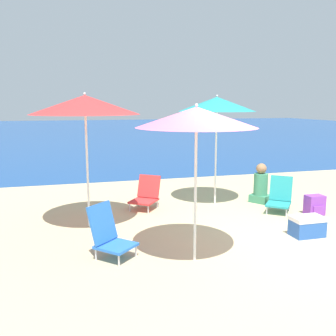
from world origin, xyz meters
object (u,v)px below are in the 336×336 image
(beach_umbrella_teal, at_px, (217,104))
(beach_chair_blue, at_px, (109,234))
(cooler_box, at_px, (307,226))
(beach_umbrella_pink, at_px, (196,117))
(beach_umbrella_red, at_px, (85,105))
(backpack_purple, at_px, (315,205))
(beach_chair_teal, at_px, (280,196))
(beach_chair_red, at_px, (146,194))
(person_seated_near, at_px, (261,186))

(beach_umbrella_teal, distance_m, beach_chair_blue, 3.70)
(cooler_box, bearing_deg, beach_umbrella_pink, -168.90)
(beach_umbrella_red, height_order, beach_umbrella_teal, same)
(backpack_purple, bearing_deg, beach_chair_teal, 142.53)
(beach_chair_teal, distance_m, beach_chair_blue, 3.68)
(beach_chair_teal, xyz_separation_m, beach_chair_blue, (-3.43, -1.33, 0.03))
(beach_umbrella_pink, relative_size, beach_chair_teal, 2.92)
(beach_umbrella_teal, bearing_deg, cooler_box, -73.64)
(backpack_purple, distance_m, cooler_box, 1.28)
(beach_chair_blue, distance_m, cooler_box, 3.09)
(beach_chair_blue, xyz_separation_m, cooler_box, (3.09, -0.02, -0.17))
(beach_chair_blue, xyz_separation_m, backpack_purple, (3.94, 0.94, -0.14))
(beach_umbrella_teal, distance_m, backpack_purple, 2.69)
(backpack_purple, bearing_deg, cooler_box, -131.46)
(beach_umbrella_pink, xyz_separation_m, cooler_box, (2.00, 0.39, -1.72))
(cooler_box, bearing_deg, beach_umbrella_teal, 106.36)
(backpack_purple, height_order, cooler_box, backpack_purple)
(beach_umbrella_teal, xyz_separation_m, backpack_purple, (1.49, -1.23, -1.86))
(beach_umbrella_pink, distance_m, beach_umbrella_teal, 2.93)
(beach_chair_red, relative_size, beach_chair_blue, 1.04)
(beach_umbrella_teal, distance_m, cooler_box, 2.96)
(person_seated_near, bearing_deg, cooler_box, -132.25)
(beach_chair_red, height_order, beach_chair_blue, beach_chair_blue)
(beach_chair_red, xyz_separation_m, person_seated_near, (2.42, -0.19, 0.07))
(person_seated_near, bearing_deg, beach_chair_red, 142.14)
(beach_umbrella_pink, relative_size, backpack_purple, 5.55)
(beach_umbrella_pink, relative_size, beach_chair_blue, 2.85)
(beach_umbrella_pink, bearing_deg, beach_umbrella_teal, 62.27)
(beach_chair_teal, bearing_deg, beach_chair_blue, -118.91)
(beach_chair_blue, relative_size, person_seated_near, 0.87)
(beach_umbrella_red, bearing_deg, beach_umbrella_pink, -54.53)
(beach_umbrella_teal, bearing_deg, person_seated_near, -8.74)
(person_seated_near, bearing_deg, backpack_purple, -97.42)
(beach_umbrella_teal, distance_m, beach_chair_teal, 2.18)
(beach_umbrella_red, xyz_separation_m, beach_umbrella_pink, (1.26, -1.77, -0.15))
(beach_chair_red, bearing_deg, beach_umbrella_teal, 35.13)
(beach_umbrella_pink, bearing_deg, person_seated_near, 46.35)
(beach_umbrella_pink, height_order, beach_chair_blue, beach_umbrella_pink)
(cooler_box, bearing_deg, beach_chair_teal, 75.71)
(beach_chair_teal, bearing_deg, beach_umbrella_teal, 179.28)
(beach_chair_red, distance_m, backpack_purple, 3.21)
(beach_chair_red, relative_size, cooler_box, 1.48)
(backpack_purple, bearing_deg, beach_umbrella_pink, -154.61)
(beach_chair_teal, bearing_deg, cooler_box, -64.42)
(beach_umbrella_teal, xyz_separation_m, beach_chair_red, (-1.45, 0.04, -1.76))
(cooler_box, bearing_deg, beach_chair_blue, 179.70)
(beach_umbrella_teal, height_order, backpack_purple, beach_umbrella_teal)
(beach_umbrella_red, bearing_deg, beach_chair_blue, -82.58)
(beach_chair_red, relative_size, backpack_purple, 2.03)
(beach_umbrella_red, relative_size, beach_umbrella_teal, 1.00)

